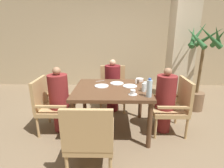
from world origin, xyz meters
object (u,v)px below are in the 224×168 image
glass_tall_near (145,86)px  potted_palm (200,71)px  diner_in_right_chair (165,100)px  water_bottle (149,88)px  chair_right_side (174,105)px  diner_in_left_chair (59,99)px  teacup_with_saucer (133,93)px  chair_near_corner (90,137)px  chair_far_side (113,87)px  plate_main_left (117,83)px  bowl_small (140,80)px  glass_tall_mid (144,87)px  diner_in_far_chair (113,85)px  plate_dessert_center (130,86)px  plate_main_right (102,86)px  chair_left_side (51,104)px

glass_tall_near → potted_palm: bearing=36.1°
diner_in_right_chair → water_bottle: (-0.35, -0.38, 0.33)m
chair_right_side → potted_palm: bearing=47.5°
glass_tall_near → diner_in_left_chair: bearing=176.4°
chair_right_side → teacup_with_saucer: size_ratio=7.14×
chair_near_corner → water_bottle: (0.77, 0.57, 0.41)m
chair_far_side → plate_main_left: 0.77m
teacup_with_saucer → bowl_small: bearing=74.7°
chair_near_corner → bowl_small: chair_near_corner is taller
glass_tall_near → glass_tall_mid: (-0.03, -0.08, 0.00)m
diner_in_left_chair → diner_in_right_chair: 1.76m
diner_in_far_chair → diner_in_right_chair: (0.88, -0.80, -0.00)m
chair_far_side → glass_tall_near: chair_far_side is taller
chair_near_corner → plate_dessert_center: 1.20m
bowl_small → glass_tall_mid: glass_tall_mid is taller
diner_in_left_chair → chair_right_side: diner_in_left_chair is taller
plate_main_left → teacup_with_saucer: size_ratio=1.82×
water_bottle → chair_far_side: bearing=111.5°
diner_in_left_chair → bowl_small: bearing=17.0°
chair_near_corner → water_bottle: bearing=36.4°
plate_dessert_center → glass_tall_mid: (0.19, -0.25, 0.06)m
glass_tall_mid → diner_in_left_chair: bearing=173.2°
diner_in_left_chair → bowl_small: size_ratio=8.17×
diner_in_left_chair → diner_in_far_chair: (0.88, 0.80, -0.00)m
chair_right_side → water_bottle: size_ratio=3.41×
plate_main_left → plate_main_right: same height
potted_palm → glass_tall_near: size_ratio=14.35×
chair_left_side → chair_near_corner: 1.23m
diner_in_far_chair → plate_dessert_center: size_ratio=4.75×
chair_far_side → potted_palm: potted_palm is taller
water_bottle → plate_dessert_center: bearing=115.9°
chair_near_corner → chair_right_side: bearing=36.8°
chair_near_corner → potted_palm: potted_palm is taller
diner_in_right_chair → chair_left_side: bearing=180.0°
chair_near_corner → teacup_with_saucer: 0.91m
chair_near_corner → glass_tall_mid: (0.73, 0.79, 0.35)m
plate_main_left → plate_main_right: 0.30m
water_bottle → chair_near_corner: bearing=-143.6°
plate_main_left → chair_left_side: bearing=-167.7°
chair_far_side → diner_in_far_chair: 0.17m
chair_far_side → diner_in_right_chair: 1.30m
chair_right_side → teacup_with_saucer: chair_right_side is taller
water_bottle → diner_in_right_chair: bearing=47.3°
water_bottle → glass_tall_near: 0.30m
diner_in_left_chair → plate_main_right: bearing=6.9°
chair_near_corner → plate_main_left: bearing=74.7°
chair_near_corner → teacup_with_saucer: bearing=49.6°
diner_in_far_chair → glass_tall_near: 1.07m
chair_right_side → glass_tall_mid: (-0.54, -0.16, 0.35)m
chair_far_side → chair_right_side: 1.40m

